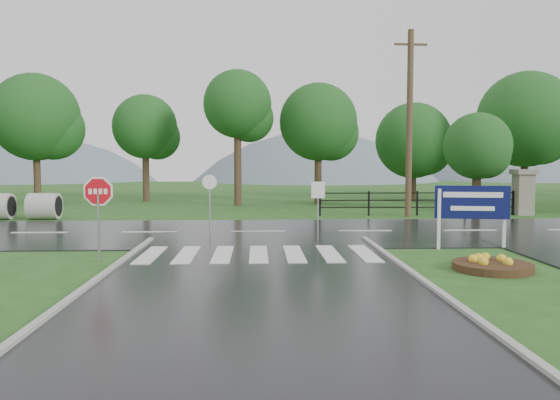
{
  "coord_description": "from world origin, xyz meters",
  "views": [
    {
      "loc": [
        -0.04,
        -10.13,
        2.67
      ],
      "look_at": [
        0.64,
        6.0,
        1.5
      ],
      "focal_mm": 35.0,
      "sensor_mm": 36.0,
      "label": 1
    }
  ],
  "objects": [
    {
      "name": "utility_pole_east",
      "position": [
        7.16,
        15.5,
        4.46
      ],
      "size": [
        1.56,
        0.29,
        8.77
      ],
      "color": "#473523",
      "rests_on": "ground"
    },
    {
      "name": "reg_sign_round",
      "position": [
        -1.68,
        8.8,
        1.39
      ],
      "size": [
        0.51,
        0.07,
        2.18
      ],
      "color": "#939399",
      "rests_on": "ground"
    },
    {
      "name": "hills",
      "position": [
        3.49,
        65.0,
        -15.54
      ],
      "size": [
        102.0,
        48.0,
        48.0
      ],
      "color": "slate",
      "rests_on": "ground"
    },
    {
      "name": "entrance_tree_left",
      "position": [
        11.27,
        17.5,
        3.39
      ],
      "size": [
        3.42,
        3.42,
        5.13
      ],
      "color": "#3D2B1C",
      "rests_on": "ground"
    },
    {
      "name": "fence_west",
      "position": [
        7.75,
        16.0,
        0.72
      ],
      "size": [
        9.58,
        0.08,
        1.2
      ],
      "color": "black",
      "rests_on": "ground"
    },
    {
      "name": "flower_bed",
      "position": [
        5.68,
        2.75,
        0.14
      ],
      "size": [
        1.89,
        1.89,
        0.38
      ],
      "color": "#332111",
      "rests_on": "ground"
    },
    {
      "name": "reg_sign_small",
      "position": [
        1.96,
        7.58,
        1.42
      ],
      "size": [
        0.44,
        0.08,
        1.98
      ],
      "color": "#939399",
      "rests_on": "ground"
    },
    {
      "name": "main_road",
      "position": [
        0.0,
        10.0,
        0.0
      ],
      "size": [
        90.0,
        8.0,
        0.04
      ],
      "primitive_type": "cube",
      "color": "black",
      "rests_on": "ground"
    },
    {
      "name": "treeline",
      "position": [
        1.0,
        24.0,
        0.0
      ],
      "size": [
        83.2,
        5.2,
        10.0
      ],
      "color": "#174B19",
      "rests_on": "ground"
    },
    {
      "name": "estate_billboard",
      "position": [
        6.44,
        5.97,
        1.32
      ],
      "size": [
        2.17,
        0.45,
        1.92
      ],
      "color": "silver",
      "rests_on": "ground"
    },
    {
      "name": "stop_sign",
      "position": [
        -4.2,
        4.3,
        1.69
      ],
      "size": [
        1.07,
        0.05,
        2.4
      ],
      "color": "#939399",
      "rests_on": "ground"
    },
    {
      "name": "crosswalk",
      "position": [
        0.0,
        5.0,
        0.06
      ],
      "size": [
        6.5,
        2.8,
        0.02
      ],
      "color": "silver",
      "rests_on": "ground"
    },
    {
      "name": "ground",
      "position": [
        0.0,
        0.0,
        0.0
      ],
      "size": [
        120.0,
        120.0,
        0.0
      ],
      "primitive_type": "plane",
      "color": "#24541C",
      "rests_on": "ground"
    },
    {
      "name": "pillar_west",
      "position": [
        13.0,
        16.0,
        1.18
      ],
      "size": [
        1.0,
        1.0,
        2.24
      ],
      "color": "gray",
      "rests_on": "ground"
    }
  ]
}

